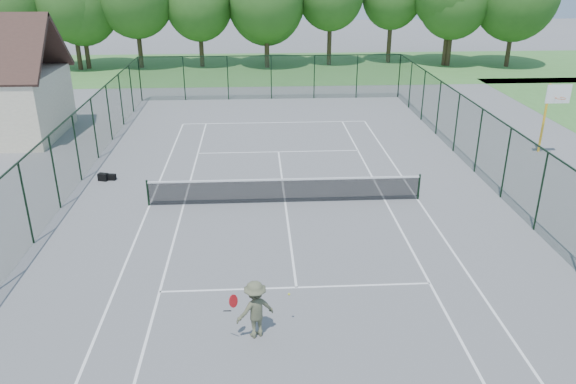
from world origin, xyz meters
The scene contains 9 objects.
ground centered at (0.00, 0.00, 0.00)m, with size 140.00×140.00×0.00m, color slate.
grass_far centered at (0.00, 30.00, 0.01)m, with size 80.00×16.00×0.01m, color #4B893D.
court_lines centered at (0.00, 0.00, 0.00)m, with size 11.05×23.85×0.01m.
tennis_net centered at (0.00, 0.00, 0.58)m, with size 11.08×0.08×1.10m.
fence_enclosure centered at (0.00, 0.00, 1.56)m, with size 18.05×36.05×3.02m.
basketball_goal centered at (13.36, 5.19, 2.57)m, with size 1.20×1.43×3.65m.
sports_bag_a centered at (-8.00, 2.88, 0.17)m, with size 0.42×0.25×0.34m, color black.
sports_bag_b centered at (-7.63, 2.93, 0.14)m, with size 0.35×0.21×0.27m, color black.
tennis_player centered at (-1.24, -8.64, 0.81)m, with size 1.79×1.00×1.62m.
Camera 1 is at (-1.10, -20.91, 9.30)m, focal length 35.00 mm.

